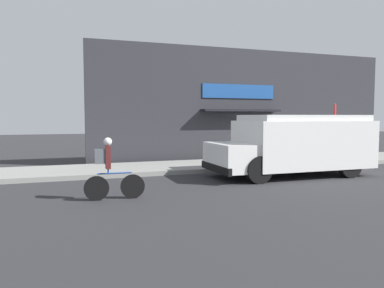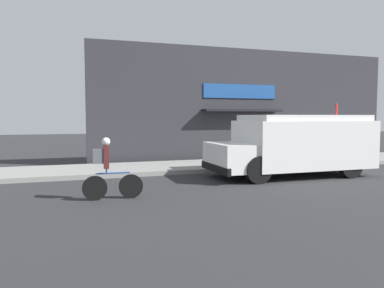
% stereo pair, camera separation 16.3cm
% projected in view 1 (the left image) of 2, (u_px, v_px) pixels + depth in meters
% --- Properties ---
extents(ground_plane, '(70.00, 70.00, 0.00)m').
position_uv_depth(ground_plane, '(289.00, 169.00, 14.77)').
color(ground_plane, '#2B2B2D').
extents(sidewalk, '(28.00, 2.97, 0.16)m').
position_uv_depth(sidewalk, '(269.00, 163.00, 16.16)').
color(sidewalk, gray).
rests_on(sidewalk, ground_plane).
extents(storefront, '(15.08, 0.79, 5.22)m').
position_uv_depth(storefront, '(249.00, 105.00, 17.76)').
color(storefront, '#2D2D33').
rests_on(storefront, ground_plane).
extents(school_bus, '(5.63, 2.82, 2.11)m').
position_uv_depth(school_bus, '(295.00, 144.00, 13.03)').
color(school_bus, white).
rests_on(school_bus, ground_plane).
extents(cyclist, '(1.49, 0.20, 1.55)m').
position_uv_depth(cyclist, '(110.00, 169.00, 9.19)').
color(cyclist, black).
rests_on(cyclist, ground_plane).
extents(stop_sign_post, '(0.45, 0.45, 2.47)m').
position_uv_depth(stop_sign_post, '(334.00, 123.00, 15.94)').
color(stop_sign_post, slate).
rests_on(stop_sign_post, sidewalk).
extents(trash_bin, '(0.65, 0.65, 0.77)m').
position_uv_depth(trash_bin, '(300.00, 148.00, 17.90)').
color(trash_bin, slate).
rests_on(trash_bin, sidewalk).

